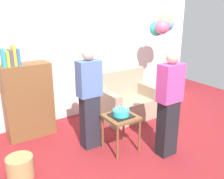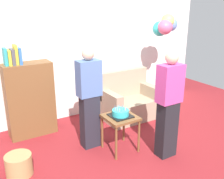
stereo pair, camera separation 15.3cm
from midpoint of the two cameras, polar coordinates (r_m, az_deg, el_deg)
name	(u,v)px [view 1 (the left image)]	position (r m, az deg, el deg)	size (l,w,h in m)	color
ground_plane	(140,157)	(4.15, 5.03, -14.53)	(8.00, 8.00, 0.00)	maroon
wall_back	(76,51)	(5.31, -8.65, 8.42)	(6.00, 0.10, 2.70)	silver
couch	(126,101)	(5.34, 2.35, -2.59)	(1.10, 0.70, 0.96)	gray
bookshelf	(28,99)	(4.73, -18.82, -2.08)	(0.80, 0.36, 1.62)	brown
side_table	(121,121)	(4.10, 0.88, -6.96)	(0.48, 0.48, 0.58)	brown
birthday_cake	(121,113)	(4.04, 0.89, -5.18)	(0.32, 0.32, 0.17)	black
person_blowing_candles	(89,99)	(4.09, -6.02, -2.02)	(0.36, 0.22, 1.63)	#23232D
person_holding_cake	(169,104)	(3.92, 11.26, -3.17)	(0.36, 0.22, 1.63)	black
wicker_basket	(20,167)	(3.89, -20.55, -15.63)	(0.36, 0.36, 0.30)	#A88451
handbag	(170,117)	(5.33, 11.74, -5.83)	(0.28, 0.14, 0.20)	#473328
balloon_bunch	(162,26)	(5.50, 10.10, 13.60)	(0.51, 0.45, 2.05)	silver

